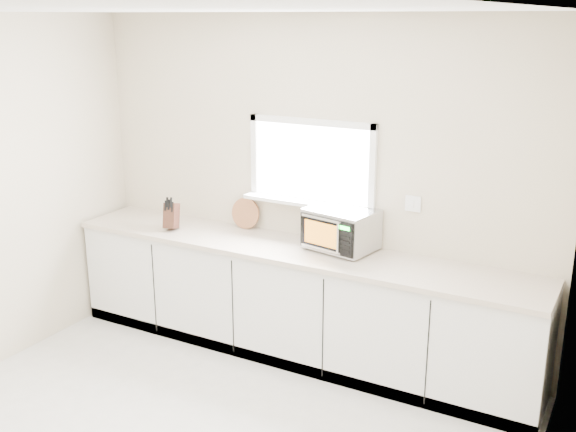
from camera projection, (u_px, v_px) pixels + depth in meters
The scene contains 7 objects.
back_wall at pixel (312, 185), 5.43m from camera, with size 4.00×0.17×2.70m.
cabinets at pixel (295, 303), 5.44m from camera, with size 3.92×0.60×0.88m, color silver.
countertop at pixel (294, 250), 5.30m from camera, with size 3.92×0.64×0.04m, color beige.
microwave at pixel (341, 229), 5.21m from camera, with size 0.57×0.49×0.33m.
knife_block at pixel (171, 215), 5.71m from camera, with size 0.16×0.23×0.30m.
cutting_board at pixel (245, 213), 5.75m from camera, with size 0.27×0.27×0.02m, color #9D5A3C.
coffee_grinder at pixel (310, 232), 5.31m from camera, with size 0.17×0.17×0.23m.
Camera 1 is at (2.36, -2.72, 2.67)m, focal length 42.00 mm.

